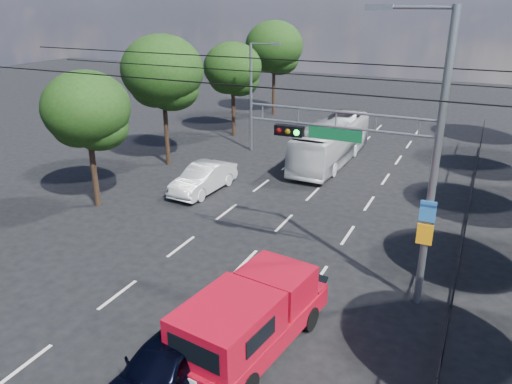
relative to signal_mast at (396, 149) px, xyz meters
The scene contains 13 objects.
lane_markings 9.56m from the signal_mast, 131.33° to the left, with size 6.12×38.00×0.01m.
signal_mast is the anchor object (origin of this frame).
streetlight_left 18.24m from the signal_mast, 129.66° to the left, with size 2.09×0.22×7.08m.
utility_wires 5.71m from the signal_mast, behind, with size 22.00×5.04×0.74m.
fence_right 6.37m from the signal_mast, 61.03° to the left, with size 0.06×34.03×2.00m.
tree_left_b 14.62m from the signal_mast, behind, with size 4.08×4.08×6.63m.
tree_left_c 17.57m from the signal_mast, 149.06° to the left, with size 4.80×4.80×7.80m.
tree_left_d 22.48m from the signal_mast, 130.73° to the left, with size 4.20×4.20×6.83m.
tree_left_e 29.12m from the signal_mast, 120.71° to the left, with size 4.92×4.92×7.99m.
red_pickup 6.79m from the signal_mast, 121.09° to the right, with size 2.86×6.03×2.16m.
navy_hatchback 9.21m from the signal_mast, 119.73° to the right, with size 1.92×4.77×1.62m, color black.
white_bus 15.43m from the signal_mast, 114.04° to the left, with size 2.23×9.52×2.65m, color silver.
white_van 13.03m from the signal_mast, 151.01° to the left, with size 1.56×4.48×1.48m, color silver.
Camera 1 is at (7.71, -7.42, 9.63)m, focal length 35.00 mm.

